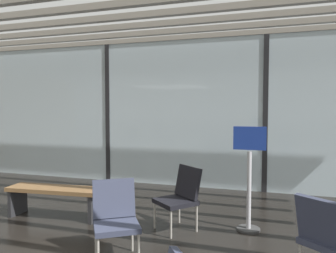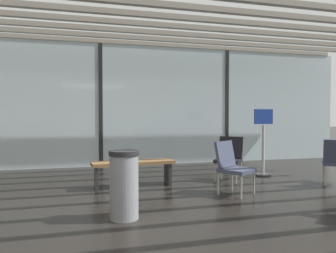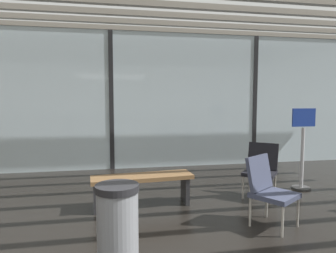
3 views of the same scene
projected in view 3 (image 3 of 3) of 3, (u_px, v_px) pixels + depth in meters
glass_curtain_wall at (111, 101)px, 6.77m from camera, size 14.00×0.08×3.15m
window_mullion_1 at (111, 101)px, 6.77m from camera, size 0.10×0.12×3.15m
window_mullion_2 at (254, 101)px, 7.41m from camera, size 0.10×0.12×3.15m
parked_airplane at (133, 94)px, 12.56m from camera, size 14.07×3.74×3.74m
lounge_chair_1 at (268, 186)px, 3.76m from camera, size 0.69×0.70×0.87m
lounge_chair_4 at (261, 166)px, 4.89m from camera, size 0.70×0.71×0.87m
waiting_bench at (142, 182)px, 4.42m from camera, size 1.53×0.53×0.47m
trash_bin at (118, 233)px, 2.58m from camera, size 0.38×0.38×0.86m
info_sign at (302, 151)px, 5.27m from camera, size 0.44×0.32×1.44m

